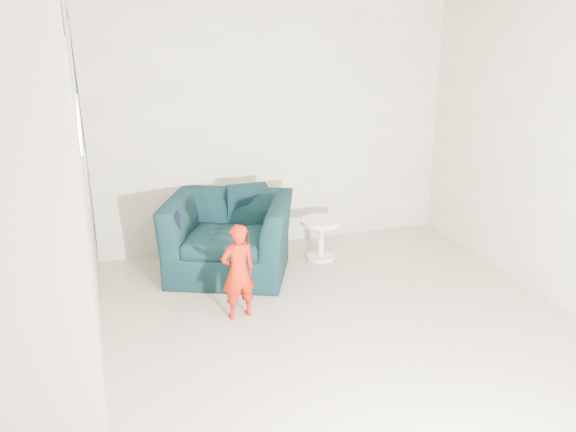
# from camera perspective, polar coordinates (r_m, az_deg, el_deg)

# --- Properties ---
(floor) EXTENTS (5.50, 5.50, 0.00)m
(floor) POSITION_cam_1_polar(r_m,az_deg,el_deg) (4.65, 2.87, -14.76)
(floor) COLOR tan
(floor) RESTS_ON ground
(back_wall) EXTENTS (5.00, 0.00, 5.00)m
(back_wall) POSITION_cam_1_polar(r_m,az_deg,el_deg) (6.64, -5.40, 8.05)
(back_wall) COLOR #A19C83
(back_wall) RESTS_ON floor
(armchair) EXTENTS (1.53, 1.45, 0.79)m
(armchair) POSITION_cam_1_polar(r_m,az_deg,el_deg) (6.20, -5.55, -1.90)
(armchair) COLOR black
(armchair) RESTS_ON floor
(toddler) EXTENTS (0.35, 0.26, 0.86)m
(toddler) POSITION_cam_1_polar(r_m,az_deg,el_deg) (5.28, -4.68, -5.20)
(toddler) COLOR #A31805
(toddler) RESTS_ON floor
(side_table) EXTENTS (0.44, 0.44, 0.44)m
(side_table) POSITION_cam_1_polar(r_m,az_deg,el_deg) (6.56, 3.10, -1.54)
(side_table) COLOR silver
(side_table) RESTS_ON floor
(staircase) EXTENTS (1.02, 3.03, 3.62)m
(staircase) POSITION_cam_1_polar(r_m,az_deg,el_deg) (4.51, -24.22, -4.00)
(staircase) COLOR #ADA089
(staircase) RESTS_ON floor
(cushion) EXTENTS (0.43, 0.20, 0.42)m
(cushion) POSITION_cam_1_polar(r_m,az_deg,el_deg) (6.46, -3.91, 1.23)
(cushion) COLOR black
(cushion) RESTS_ON armchair
(throw) EXTENTS (0.05, 0.45, 0.51)m
(throw) POSITION_cam_1_polar(r_m,az_deg,el_deg) (6.07, -10.45, -1.56)
(throw) COLOR black
(throw) RESTS_ON armchair
(phone) EXTENTS (0.03, 0.05, 0.10)m
(phone) POSITION_cam_1_polar(r_m,az_deg,el_deg) (5.14, -3.77, -2.03)
(phone) COLOR black
(phone) RESTS_ON toddler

